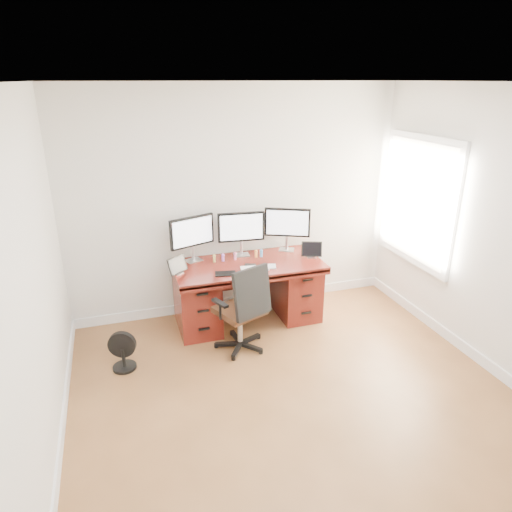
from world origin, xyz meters
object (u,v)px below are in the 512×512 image
object	(u,v)px
office_chair	(243,322)
floor_fan	(123,352)
monitor_center	(241,228)
desk	(247,290)
keyboard	(255,268)

from	to	relation	value
office_chair	floor_fan	world-z (taller)	office_chair
floor_fan	monitor_center	distance (m)	1.90
desk	keyboard	bearing A→B (deg)	-83.67
office_chair	keyboard	bearing A→B (deg)	33.44
desk	keyboard	xyz separation A→B (m)	(0.02, -0.21, 0.36)
desk	floor_fan	bearing A→B (deg)	-158.62
desk	keyboard	size ratio (longest dim) A/B	5.44
monitor_center	floor_fan	bearing A→B (deg)	-145.66
office_chair	floor_fan	size ratio (longest dim) A/B	2.44
desk	office_chair	bearing A→B (deg)	-111.38
floor_fan	monitor_center	bearing A→B (deg)	46.07
monitor_center	keyboard	bearing A→B (deg)	-81.62
desk	keyboard	world-z (taller)	keyboard
office_chair	floor_fan	bearing A→B (deg)	156.69
floor_fan	keyboard	xyz separation A→B (m)	(1.49, 0.36, 0.56)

